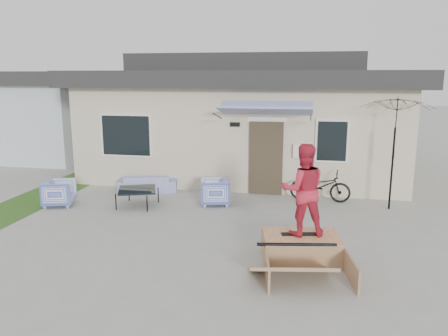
% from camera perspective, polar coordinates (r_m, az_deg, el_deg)
% --- Properties ---
extents(ground, '(90.00, 90.00, 0.00)m').
position_cam_1_polar(ground, '(8.78, -4.23, -10.68)').
color(ground, '#9A9A92').
rests_on(ground, ground).
extents(grass_strip, '(1.40, 8.00, 0.01)m').
position_cam_1_polar(grass_strip, '(12.72, -25.01, -4.55)').
color(grass_strip, '#2B521C').
rests_on(grass_strip, ground).
extents(house, '(10.80, 8.49, 4.10)m').
position_cam_1_polar(house, '(16.02, 3.18, 6.82)').
color(house, beige).
rests_on(house, ground).
extents(neighbor_house, '(8.60, 7.60, 3.50)m').
position_cam_1_polar(neighbor_house, '(21.91, -24.56, 6.74)').
color(neighbor_house, '#B0BDC6').
rests_on(neighbor_house, ground).
extents(loveseat, '(1.78, 0.90, 0.67)m').
position_cam_1_polar(loveseat, '(13.16, -9.87, -1.57)').
color(loveseat, '#3347A9').
rests_on(loveseat, ground).
extents(armchair_left, '(0.86, 0.90, 0.76)m').
position_cam_1_polar(armchair_left, '(12.34, -20.58, -2.87)').
color(armchair_left, '#3347A9').
rests_on(armchair_left, ground).
extents(armchair_right, '(0.85, 0.89, 0.77)m').
position_cam_1_polar(armchair_right, '(11.65, -1.20, -2.91)').
color(armchair_right, '#3347A9').
rests_on(armchair_right, ground).
extents(coffee_table, '(1.20, 1.20, 0.46)m').
position_cam_1_polar(coffee_table, '(11.75, -11.14, -3.77)').
color(coffee_table, black).
rests_on(coffee_table, ground).
extents(bicycle, '(1.68, 0.72, 1.04)m').
position_cam_1_polar(bicycle, '(12.21, 12.36, -1.83)').
color(bicycle, black).
rests_on(bicycle, ground).
extents(patio_umbrella, '(2.18, 2.11, 2.20)m').
position_cam_1_polar(patio_umbrella, '(11.76, 21.19, 3.21)').
color(patio_umbrella, black).
rests_on(patio_umbrella, ground).
extents(skate_ramp, '(1.68, 2.06, 0.47)m').
position_cam_1_polar(skate_ramp, '(8.43, 9.98, -10.12)').
color(skate_ramp, '#96704E').
rests_on(skate_ramp, ground).
extents(skateboard, '(0.76, 0.33, 0.05)m').
position_cam_1_polar(skateboard, '(8.38, 9.99, -8.38)').
color(skateboard, black).
rests_on(skateboard, skate_ramp).
extents(skater, '(0.95, 0.81, 1.70)m').
position_cam_1_polar(skater, '(8.12, 10.21, -2.60)').
color(skater, red).
rests_on(skater, skateboard).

